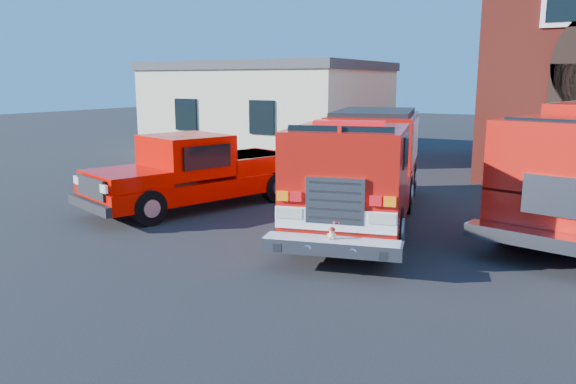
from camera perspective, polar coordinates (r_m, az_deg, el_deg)
The scene contains 4 objects.
ground at distance 12.54m, azimuth 2.71°, elevation -4.90°, with size 100.00×100.00×0.00m, color black.
side_building at distance 27.82m, azimuth -1.75°, elevation 8.61°, with size 10.20×8.20×4.35m.
fire_engine at distance 14.31m, azimuth 7.76°, elevation 2.74°, with size 4.53×9.06×2.69m.
pickup_truck at distance 15.83m, azimuth -9.32°, elevation 1.93°, with size 4.09×6.61×2.04m.
Camera 1 is at (5.41, -10.77, 3.49)m, focal length 35.00 mm.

